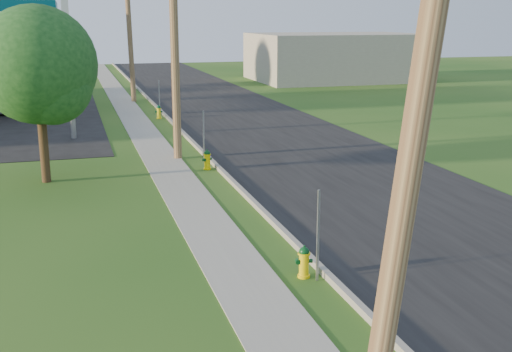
{
  "coord_description": "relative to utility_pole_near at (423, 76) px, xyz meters",
  "views": [
    {
      "loc": [
        -4.54,
        -7.64,
        5.47
      ],
      "look_at": [
        0.0,
        8.0,
        1.4
      ],
      "focal_mm": 45.0,
      "sensor_mm": 36.0,
      "label": 1
    }
  ],
  "objects": [
    {
      "name": "distant_building",
      "position": [
        18.6,
        46.0,
        -2.8
      ],
      "size": [
        14.0,
        10.0,
        4.0
      ],
      "primitive_type": "cube",
      "color": "gray",
      "rests_on": "ground"
    },
    {
      "name": "tree_verge",
      "position": [
        -4.8,
        15.51,
        -1.03
      ],
      "size": [
        3.87,
        3.87,
        5.87
      ],
      "color": "#362819",
      "rests_on": "ground"
    },
    {
      "name": "hydrant_far",
      "position": [
        0.68,
        28.34,
        -4.43
      ],
      "size": [
        0.39,
        0.35,
        0.76
      ],
      "color": "yellow",
      "rests_on": "ground"
    },
    {
      "name": "price_pylon",
      "position": [
        -3.9,
        23.5,
        0.63
      ],
      "size": [
        0.34,
        2.04,
        6.85
      ],
      "color": "gray",
      "rests_on": "ground"
    },
    {
      "name": "road",
      "position": [
        5.1,
        11.0,
        -4.79
      ],
      "size": [
        8.0,
        120.0,
        0.02
      ],
      "primitive_type": "cube",
      "color": "black",
      "rests_on": "ground"
    },
    {
      "name": "utility_pole_mid",
      "position": [
        -0.0,
        18.0,
        0.15
      ],
      "size": [
        1.4,
        0.32,
        9.8
      ],
      "color": "brown",
      "rests_on": "ground"
    },
    {
      "name": "utility_pole_near",
      "position": [
        0.0,
        0.0,
        0.0
      ],
      "size": [
        1.4,
        0.32,
        9.48
      ],
      "color": "brown",
      "rests_on": "ground"
    },
    {
      "name": "tree_lot",
      "position": [
        -6.89,
        44.34,
        -0.29
      ],
      "size": [
        4.63,
        4.63,
        7.02
      ],
      "color": "#362819",
      "rests_on": "ground"
    },
    {
      "name": "sidewalk",
      "position": [
        -0.65,
        11.0,
        -4.79
      ],
      "size": [
        1.5,
        120.0,
        0.03
      ],
      "primitive_type": "cube",
      "color": "gray",
      "rests_on": "ground"
    },
    {
      "name": "sign_post_mid",
      "position": [
        0.85,
        17.0,
        -3.8
      ],
      "size": [
        0.05,
        0.04,
        2.0
      ],
      "primitive_type": "cube",
      "color": "gray",
      "rests_on": "ground"
    },
    {
      "name": "sign_post_far",
      "position": [
        0.85,
        29.2,
        -3.8
      ],
      "size": [
        0.05,
        0.04,
        2.0
      ],
      "primitive_type": "cube",
      "color": "gray",
      "rests_on": "ground"
    },
    {
      "name": "curb",
      "position": [
        1.1,
        11.0,
        -4.73
      ],
      "size": [
        0.15,
        120.0,
        0.15
      ],
      "primitive_type": "cube",
      "color": "gray",
      "rests_on": "ground"
    },
    {
      "name": "hydrant_mid",
      "position": [
        0.73,
        15.84,
        -4.44
      ],
      "size": [
        0.38,
        0.34,
        0.75
      ],
      "color": "#E4CC03",
      "rests_on": "ground"
    },
    {
      "name": "utility_pole_far",
      "position": [
        -0.0,
        36.0,
        0.0
      ],
      "size": [
        1.4,
        0.32,
        9.5
      ],
      "color": "brown",
      "rests_on": "ground"
    },
    {
      "name": "sign_post_near",
      "position": [
        0.85,
        5.2,
        -3.8
      ],
      "size": [
        0.05,
        0.04,
        2.0
      ],
      "primitive_type": "cube",
      "color": "gray",
      "rests_on": "ground"
    },
    {
      "name": "hydrant_near",
      "position": [
        0.64,
        5.44,
        -4.45
      ],
      "size": [
        0.38,
        0.33,
        0.72
      ],
      "color": "yellow",
      "rests_on": "ground"
    }
  ]
}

